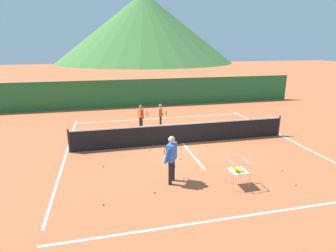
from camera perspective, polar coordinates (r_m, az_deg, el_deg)
ground_plane at (r=13.20m, az=3.04°, el=-3.54°), size 120.00×120.00×0.00m
line_baseline_near at (r=8.22m, az=15.29°, el=-17.36°), size 10.46×0.08×0.01m
line_baseline_far at (r=17.62m, az=-1.29°, el=1.61°), size 10.46×0.08×0.01m
line_sideline_west at (r=12.83m, az=-20.11°, el=-5.14°), size 0.08×10.74×0.01m
line_sideline_east at (r=15.44m, az=22.03°, el=-1.76°), size 0.08×10.74×0.01m
line_service_center at (r=13.20m, az=3.04°, el=-3.53°), size 0.08×5.93×0.01m
tennis_net at (r=13.04m, az=3.07°, el=-1.47°), size 10.25×0.08×1.05m
instructor at (r=9.21m, az=0.70°, el=-5.97°), size 0.55×0.82×1.65m
student_0 at (r=15.30m, az=-5.55°, el=2.36°), size 0.53×0.58×1.34m
student_1 at (r=15.45m, az=-1.50°, el=2.57°), size 0.41×0.68×1.34m
ball_cart at (r=9.41m, az=14.04°, el=-8.67°), size 0.58×0.58×0.90m
tennis_ball_0 at (r=11.02m, az=-13.24°, el=-7.94°), size 0.07×0.07×0.07m
tennis_ball_1 at (r=12.36m, az=-3.92°, el=-4.79°), size 0.07×0.07×0.07m
tennis_ball_2 at (r=11.25m, az=22.19°, el=-8.25°), size 0.07×0.07×0.07m
tennis_ball_3 at (r=10.74m, az=1.37°, el=-8.14°), size 0.07×0.07×0.07m
tennis_ball_4 at (r=11.38m, az=2.44°, el=-6.69°), size 0.07×0.07×0.07m
tennis_ball_5 at (r=10.30m, az=24.57°, el=-10.86°), size 0.07×0.07×0.07m
tennis_ball_6 at (r=8.61m, az=-13.22°, el=-15.29°), size 0.07×0.07×0.07m
tennis_ball_7 at (r=8.99m, az=-2.88°, el=-13.36°), size 0.07×0.07×0.07m
tennis_ball_8 at (r=12.84m, az=7.69°, el=-4.09°), size 0.07×0.07×0.07m
windscreen_fence at (r=21.12m, az=-3.51°, el=6.88°), size 23.02×0.08×2.03m
hill_0 at (r=75.18m, az=-4.90°, el=19.33°), size 44.81×44.81×16.86m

